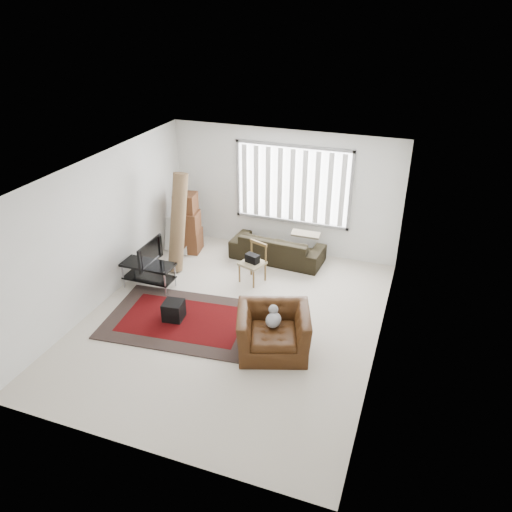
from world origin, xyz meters
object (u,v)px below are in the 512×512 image
Objects in this scene: armchair at (273,328)px; sofa at (277,244)px; moving_boxes at (187,225)px; side_chair at (253,261)px; tv_stand at (149,270)px.

sofa is at bearing 87.41° from armchair.
side_chair is at bearing -23.06° from moving_boxes.
side_chair is at bearing 26.40° from tv_stand.
sofa is at bearing 43.92° from tv_stand.
armchair reaches higher than side_chair.
armchair is (0.88, -2.98, 0.04)m from sofa.
tv_stand is 0.77× the size of moving_boxes.
side_chair is 2.23m from armchair.
side_chair is (1.82, 0.91, 0.08)m from tv_stand.
tv_stand is at bearing -90.27° from moving_boxes.
side_chair reaches higher than sofa.
tv_stand is 0.52× the size of sofa.
moving_boxes is 0.96× the size of armchair.
moving_boxes is at bearing 176.61° from side_chair.
armchair is at bearing 110.24° from sofa.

